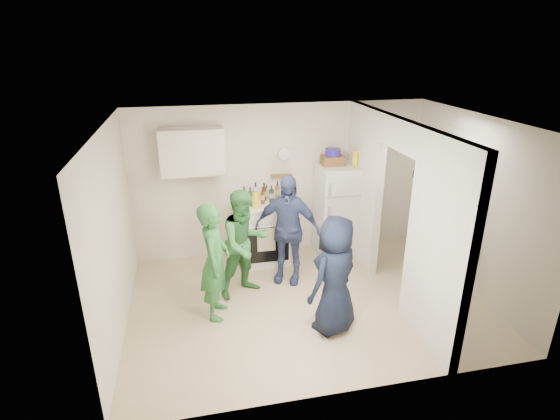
# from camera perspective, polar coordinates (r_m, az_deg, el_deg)

# --- Properties ---
(floor) EXTENTS (4.80, 4.80, 0.00)m
(floor) POSITION_cam_1_polar(r_m,az_deg,el_deg) (6.24, 3.44, -11.87)
(floor) COLOR tan
(floor) RESTS_ON ground
(wall_back) EXTENTS (4.80, 0.00, 4.80)m
(wall_back) POSITION_cam_1_polar(r_m,az_deg,el_deg) (7.20, 0.10, 3.89)
(wall_back) COLOR silver
(wall_back) RESTS_ON floor
(wall_front) EXTENTS (4.80, 0.00, 4.80)m
(wall_front) POSITION_cam_1_polar(r_m,az_deg,el_deg) (4.22, 9.99, -9.99)
(wall_front) COLOR silver
(wall_front) RESTS_ON floor
(wall_left) EXTENTS (0.00, 3.40, 3.40)m
(wall_left) POSITION_cam_1_polar(r_m,az_deg,el_deg) (5.55, -20.95, -3.15)
(wall_left) COLOR silver
(wall_left) RESTS_ON floor
(wall_right) EXTENTS (0.00, 3.40, 3.40)m
(wall_right) POSITION_cam_1_polar(r_m,az_deg,el_deg) (6.68, 23.97, 0.53)
(wall_right) COLOR silver
(wall_right) RESTS_ON floor
(ceiling) EXTENTS (4.80, 4.80, 0.00)m
(ceiling) POSITION_cam_1_polar(r_m,az_deg,el_deg) (5.30, 4.05, 11.34)
(ceiling) COLOR white
(ceiling) RESTS_ON wall_back
(partition_pier_back) EXTENTS (0.12, 1.20, 2.50)m
(partition_pier_back) POSITION_cam_1_polar(r_m,az_deg,el_deg) (7.01, 10.80, 2.99)
(partition_pier_back) COLOR silver
(partition_pier_back) RESTS_ON floor
(partition_pier_front) EXTENTS (0.12, 1.20, 2.50)m
(partition_pier_front) POSITION_cam_1_polar(r_m,az_deg,el_deg) (5.20, 19.97, -4.68)
(partition_pier_front) COLOR silver
(partition_pier_front) RESTS_ON floor
(partition_header) EXTENTS (0.12, 1.00, 0.40)m
(partition_header) POSITION_cam_1_polar(r_m,az_deg,el_deg) (5.78, 15.68, 9.44)
(partition_header) COLOR silver
(partition_header) RESTS_ON partition_pier_back
(stove) EXTENTS (0.84, 0.70, 1.00)m
(stove) POSITION_cam_1_polar(r_m,az_deg,el_deg) (7.10, -2.34, -2.87)
(stove) COLOR white
(stove) RESTS_ON floor
(upper_cabinet) EXTENTS (0.95, 0.34, 0.70)m
(upper_cabinet) POSITION_cam_1_polar(r_m,az_deg,el_deg) (6.72, -11.42, 7.48)
(upper_cabinet) COLOR silver
(upper_cabinet) RESTS_ON wall_back
(fridge) EXTENTS (0.64, 0.62, 1.55)m
(fridge) POSITION_cam_1_polar(r_m,az_deg,el_deg) (7.26, 7.46, -0.11)
(fridge) COLOR silver
(fridge) RESTS_ON floor
(wicker_basket) EXTENTS (0.35, 0.25, 0.15)m
(wicker_basket) POSITION_cam_1_polar(r_m,az_deg,el_deg) (7.01, 6.89, 6.46)
(wicker_basket) COLOR brown
(wicker_basket) RESTS_ON fridge
(blue_bowl) EXTENTS (0.24, 0.24, 0.11)m
(blue_bowl) POSITION_cam_1_polar(r_m,az_deg,el_deg) (6.98, 6.93, 7.49)
(blue_bowl) COLOR #241592
(blue_bowl) RESTS_ON wicker_basket
(yellow_cup_stack_top) EXTENTS (0.09, 0.09, 0.25)m
(yellow_cup_stack_top) POSITION_cam_1_polar(r_m,az_deg,el_deg) (6.97, 9.81, 6.64)
(yellow_cup_stack_top) COLOR yellow
(yellow_cup_stack_top) RESTS_ON fridge
(wall_clock) EXTENTS (0.22, 0.02, 0.22)m
(wall_clock) POSITION_cam_1_polar(r_m,az_deg,el_deg) (7.07, 0.54, 7.35)
(wall_clock) COLOR white
(wall_clock) RESTS_ON wall_back
(spice_shelf) EXTENTS (0.35, 0.08, 0.03)m
(spice_shelf) POSITION_cam_1_polar(r_m,az_deg,el_deg) (7.13, 0.19, 4.54)
(spice_shelf) COLOR olive
(spice_shelf) RESTS_ON wall_back
(nook_window) EXTENTS (0.03, 0.70, 0.80)m
(nook_window) POSITION_cam_1_polar(r_m,az_deg,el_deg) (6.70, 23.38, 4.32)
(nook_window) COLOR black
(nook_window) RESTS_ON wall_right
(nook_window_frame) EXTENTS (0.04, 0.76, 0.86)m
(nook_window_frame) POSITION_cam_1_polar(r_m,az_deg,el_deg) (6.70, 23.28, 4.31)
(nook_window_frame) COLOR white
(nook_window_frame) RESTS_ON wall_right
(nook_valance) EXTENTS (0.04, 0.82, 0.18)m
(nook_valance) POSITION_cam_1_polar(r_m,az_deg,el_deg) (6.60, 23.54, 7.20)
(nook_valance) COLOR white
(nook_valance) RESTS_ON wall_right
(yellow_cup_stack_stove) EXTENTS (0.09, 0.09, 0.25)m
(yellow_cup_stack_stove) POSITION_cam_1_polar(r_m,az_deg,el_deg) (6.65, -3.12, 1.19)
(yellow_cup_stack_stove) COLOR yellow
(yellow_cup_stack_stove) RESTS_ON stove
(red_cup) EXTENTS (0.09, 0.09, 0.12)m
(red_cup) POSITION_cam_1_polar(r_m,az_deg,el_deg) (6.74, -0.28, 0.95)
(red_cup) COLOR red
(red_cup) RESTS_ON stove
(person_green_left) EXTENTS (0.49, 0.64, 1.58)m
(person_green_left) POSITION_cam_1_polar(r_m,az_deg,el_deg) (5.64, -8.51, -6.68)
(person_green_left) COLOR #2B6D39
(person_green_left) RESTS_ON floor
(person_green_center) EXTENTS (0.93, 0.84, 1.55)m
(person_green_center) POSITION_cam_1_polar(r_m,az_deg,el_deg) (6.09, -4.62, -4.40)
(person_green_center) COLOR #39823B
(person_green_center) RESTS_ON floor
(person_denim) EXTENTS (1.05, 0.79, 1.66)m
(person_denim) POSITION_cam_1_polar(r_m,az_deg,el_deg) (6.38, 0.93, -2.54)
(person_denim) COLOR #374679
(person_denim) RESTS_ON floor
(person_navy) EXTENTS (0.89, 0.81, 1.52)m
(person_navy) POSITION_cam_1_polar(r_m,az_deg,el_deg) (5.37, 7.20, -8.50)
(person_navy) COLOR black
(person_navy) RESTS_ON floor
(person_nook) EXTENTS (0.87, 1.31, 1.90)m
(person_nook) POSITION_cam_1_polar(r_m,az_deg,el_deg) (6.67, 19.12, -1.55)
(person_nook) COLOR black
(person_nook) RESTS_ON floor
(bottle_a) EXTENTS (0.07, 0.07, 0.26)m
(bottle_a) POSITION_cam_1_polar(r_m,az_deg,el_deg) (6.93, -4.70, 2.06)
(bottle_a) COLOR brown
(bottle_a) RESTS_ON stove
(bottle_b) EXTENTS (0.06, 0.06, 0.31)m
(bottle_b) POSITION_cam_1_polar(r_m,az_deg,el_deg) (6.75, -3.90, 1.78)
(bottle_b) COLOR #224818
(bottle_b) RESTS_ON stove
(bottle_c) EXTENTS (0.08, 0.08, 0.30)m
(bottle_c) POSITION_cam_1_polar(r_m,az_deg,el_deg) (7.00, -3.20, 2.47)
(bottle_c) COLOR silver
(bottle_c) RESTS_ON stove
(bottle_d) EXTENTS (0.06, 0.06, 0.27)m
(bottle_d) POSITION_cam_1_polar(r_m,az_deg,el_deg) (6.83, -2.27, 1.89)
(bottle_d) COLOR brown
(bottle_d) RESTS_ON stove
(bottle_e) EXTENTS (0.06, 0.06, 0.25)m
(bottle_e) POSITION_cam_1_polar(r_m,az_deg,el_deg) (7.04, -1.77, 2.40)
(bottle_e) COLOR #B4BDC7
(bottle_e) RESTS_ON stove
(bottle_f) EXTENTS (0.07, 0.07, 0.27)m
(bottle_f) POSITION_cam_1_polar(r_m,az_deg,el_deg) (6.91, -1.13, 2.14)
(bottle_f) COLOR #153921
(bottle_f) RESTS_ON stove
(bottle_g) EXTENTS (0.07, 0.07, 0.30)m
(bottle_g) POSITION_cam_1_polar(r_m,az_deg,el_deg) (7.02, -0.34, 2.59)
(bottle_g) COLOR olive
(bottle_g) RESTS_ON stove
(bottle_h) EXTENTS (0.06, 0.06, 0.25)m
(bottle_h) POSITION_cam_1_polar(r_m,az_deg,el_deg) (6.71, -4.74, 1.35)
(bottle_h) COLOR silver
(bottle_h) RESTS_ON stove
(bottle_i) EXTENTS (0.07, 0.07, 0.29)m
(bottle_i) POSITION_cam_1_polar(r_m,az_deg,el_deg) (6.98, -2.09, 2.41)
(bottle_i) COLOR #4D260D
(bottle_i) RESTS_ON stove
(bottle_j) EXTENTS (0.07, 0.07, 0.29)m
(bottle_j) POSITION_cam_1_polar(r_m,az_deg,el_deg) (6.81, 0.38, 1.91)
(bottle_j) COLOR #27561D
(bottle_j) RESTS_ON stove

